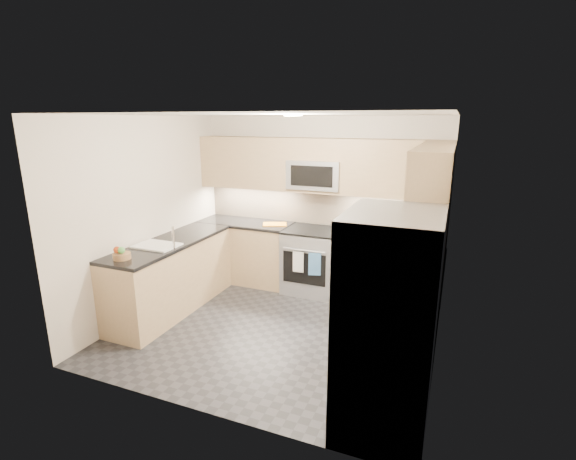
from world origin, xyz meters
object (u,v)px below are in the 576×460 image
(microwave, at_px, (316,174))
(fruit_basket, at_px, (122,256))
(gas_range, at_px, (312,261))
(refrigerator, at_px, (388,325))
(utensil_bowl, at_px, (418,235))
(cutting_board, at_px, (275,224))

(microwave, bearing_deg, fruit_basket, -125.17)
(gas_range, relative_size, fruit_basket, 4.73)
(fruit_basket, bearing_deg, refrigerator, -6.96)
(refrigerator, height_order, utensil_bowl, refrigerator)
(utensil_bowl, distance_m, fruit_basket, 3.58)
(refrigerator, xyz_separation_m, fruit_basket, (-2.99, 0.37, 0.07))
(cutting_board, height_order, fruit_basket, fruit_basket)
(cutting_board, bearing_deg, fruit_basket, -114.35)
(microwave, height_order, cutting_board, microwave)
(refrigerator, relative_size, fruit_basket, 9.36)
(refrigerator, distance_m, utensil_bowl, 2.33)
(fruit_basket, bearing_deg, gas_range, 53.22)
(microwave, bearing_deg, gas_range, -90.00)
(microwave, xyz_separation_m, refrigerator, (1.45, -2.55, -0.80))
(utensil_bowl, xyz_separation_m, fruit_basket, (-2.99, -1.96, -0.05))
(microwave, distance_m, fruit_basket, 2.77)
(gas_range, distance_m, microwave, 1.25)
(utensil_bowl, bearing_deg, cutting_board, 176.63)
(utensil_bowl, bearing_deg, refrigerator, -90.08)
(gas_range, xyz_separation_m, utensil_bowl, (1.45, -0.10, 0.57))
(refrigerator, bearing_deg, utensil_bowl, 89.92)
(gas_range, bearing_deg, fruit_basket, -126.78)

